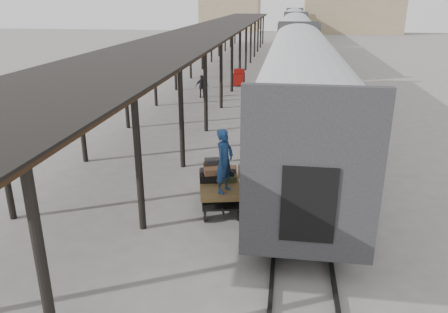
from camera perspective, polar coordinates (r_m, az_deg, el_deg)
ground at (r=14.50m, az=-2.92°, el=-5.85°), size 160.00×160.00×0.00m
train at (r=46.73m, az=9.39°, el=15.27°), size 3.45×76.01×4.01m
canopy at (r=37.35m, az=-0.96°, el=16.43°), size 4.90×64.30×4.15m
rails at (r=47.21m, az=9.21°, el=12.11°), size 1.54×150.00×0.12m
building_far at (r=91.53m, az=16.32°, el=17.77°), size 18.00×10.00×8.00m
building_left at (r=95.68m, az=0.84°, el=17.98°), size 12.00×8.00×6.00m
baggage_cart at (r=13.84m, az=-0.58°, el=-4.16°), size 1.74×2.61×0.86m
suitcase_stack at (r=14.01m, az=-1.00°, el=-2.01°), size 1.30×1.23×0.59m
luggage_tug at (r=34.04m, az=1.93°, el=10.21°), size 0.86×1.37×1.20m
porter at (r=12.77m, az=0.06°, el=-0.58°), size 0.70×0.83×1.93m
pedestrian at (r=29.64m, az=-2.88°, el=9.14°), size 0.95×0.59×1.51m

